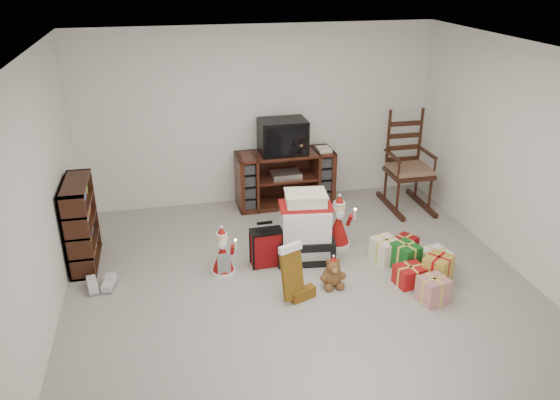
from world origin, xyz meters
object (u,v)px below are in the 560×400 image
(rocking_chair, at_px, (407,173))
(mrs_claus_figurine, at_px, (223,255))
(sneaker_pair, at_px, (101,286))
(crt_television, at_px, (283,137))
(santa_figurine, at_px, (338,226))
(gift_cluster, at_px, (417,263))
(bookshelf, at_px, (81,225))
(teddy_bear, at_px, (332,274))
(gift_pile, at_px, (305,231))
(tv_stand, at_px, (285,179))
(red_suitcase, at_px, (266,248))

(rocking_chair, distance_m, mrs_claus_figurine, 3.09)
(sneaker_pair, bearing_deg, mrs_claus_figurine, 0.57)
(mrs_claus_figurine, relative_size, crt_television, 0.89)
(santa_figurine, bearing_deg, rocking_chair, 35.93)
(santa_figurine, xyz_separation_m, gift_cluster, (0.66, -0.84, -0.12))
(bookshelf, xyz_separation_m, rocking_chair, (4.34, 0.72, -0.00))
(teddy_bear, bearing_deg, gift_cluster, 2.17)
(gift_pile, distance_m, teddy_bear, 0.70)
(gift_pile, relative_size, mrs_claus_figurine, 1.43)
(sneaker_pair, bearing_deg, rocking_chair, 16.13)
(gift_pile, bearing_deg, teddy_bear, -70.93)
(bookshelf, height_order, teddy_bear, bookshelf)
(mrs_claus_figurine, bearing_deg, tv_stand, 56.75)
(rocking_chair, relative_size, mrs_claus_figurine, 2.46)
(red_suitcase, bearing_deg, teddy_bear, -46.06)
(crt_television, bearing_deg, teddy_bear, -89.20)
(gift_pile, bearing_deg, bookshelf, 176.73)
(red_suitcase, relative_size, sneaker_pair, 1.57)
(teddy_bear, xyz_separation_m, crt_television, (-0.05, 2.23, 0.88))
(red_suitcase, xyz_separation_m, crt_television, (0.56, 1.63, 0.80))
(rocking_chair, relative_size, gift_pile, 1.72)
(red_suitcase, relative_size, santa_figurine, 0.78)
(bookshelf, xyz_separation_m, gift_pile, (2.53, -0.46, -0.13))
(red_suitcase, bearing_deg, sneaker_pair, -178.22)
(tv_stand, distance_m, crt_television, 0.63)
(sneaker_pair, relative_size, gift_cluster, 0.29)
(santa_figurine, relative_size, crt_television, 1.04)
(santa_figurine, xyz_separation_m, crt_television, (-0.40, 1.35, 0.77))
(gift_pile, distance_m, crt_television, 1.71)
(gift_pile, bearing_deg, rocking_chair, 40.28)
(tv_stand, distance_m, rocking_chair, 1.73)
(mrs_claus_figurine, bearing_deg, santa_figurine, 12.99)
(tv_stand, relative_size, santa_figurine, 2.06)
(tv_stand, height_order, crt_television, crt_television)
(red_suitcase, relative_size, teddy_bear, 1.57)
(gift_pile, xyz_separation_m, sneaker_pair, (-2.32, -0.17, -0.32))
(rocking_chair, bearing_deg, santa_figurine, -143.87)
(tv_stand, relative_size, mrs_claus_figurine, 2.40)
(tv_stand, height_order, bookshelf, bookshelf)
(crt_television, bearing_deg, sneaker_pair, -144.43)
(mrs_claus_figurine, height_order, crt_television, crt_television)
(tv_stand, xyz_separation_m, red_suitcase, (-0.60, -1.64, -0.17))
(mrs_claus_figurine, relative_size, gift_cluster, 0.50)
(red_suitcase, distance_m, gift_cluster, 1.72)
(santa_figurine, bearing_deg, red_suitcase, -163.58)
(tv_stand, relative_size, teddy_bear, 4.17)
(bookshelf, height_order, sneaker_pair, bookshelf)
(tv_stand, xyz_separation_m, gift_pile, (-0.13, -1.59, -0.03))
(mrs_claus_figurine, relative_size, sneaker_pair, 1.74)
(tv_stand, relative_size, gift_cluster, 1.21)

